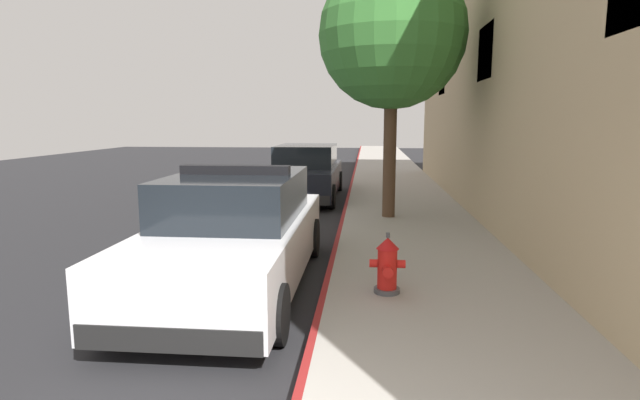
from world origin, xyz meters
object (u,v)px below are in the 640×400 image
object	(u,v)px
street_tree	(392,35)
police_cruiser	(236,234)
fire_hydrant	(387,265)
parked_car_silver_ahead	(306,173)

from	to	relation	value
street_tree	police_cruiser	bearing A→B (deg)	-116.57
fire_hydrant	street_tree	xyz separation A→B (m)	(0.22, 5.06, 3.53)
fire_hydrant	parked_car_silver_ahead	bearing A→B (deg)	103.38
fire_hydrant	street_tree	world-z (taller)	street_tree
police_cruiser	fire_hydrant	bearing A→B (deg)	-14.70
parked_car_silver_ahead	fire_hydrant	world-z (taller)	parked_car_silver_ahead
police_cruiser	parked_car_silver_ahead	xyz separation A→B (m)	(-0.01, 8.07, -0.00)
police_cruiser	parked_car_silver_ahead	distance (m)	8.07
police_cruiser	fire_hydrant	distance (m)	2.12
fire_hydrant	street_tree	size ratio (longest dim) A/B	0.14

